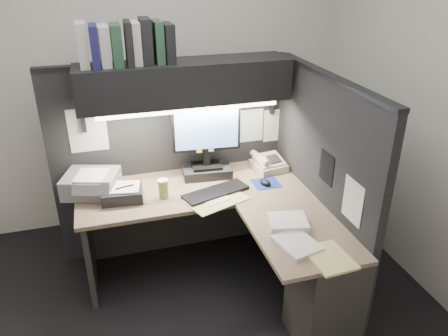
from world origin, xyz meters
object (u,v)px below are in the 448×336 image
at_px(telephone, 268,164).
at_px(notebook_stack, 122,193).
at_px(keyboard, 216,192).
at_px(overhead_shelf, 185,82).
at_px(monitor, 207,150).
at_px(printer, 91,183).
at_px(coffee_cup, 163,189).
at_px(desk, 255,254).

relative_size(telephone, notebook_stack, 0.88).
bearing_deg(keyboard, overhead_shelf, 94.38).
xyz_separation_m(monitor, printer, (-0.89, -0.03, -0.15)).
bearing_deg(printer, notebook_stack, -19.90).
bearing_deg(keyboard, telephone, 10.47).
bearing_deg(coffee_cup, telephone, 13.88).
xyz_separation_m(desk, telephone, (0.36, 0.69, 0.34)).
distance_m(telephone, notebook_stack, 1.21).
distance_m(overhead_shelf, monitor, 0.56).
height_order(printer, notebook_stack, printer).
relative_size(monitor, notebook_stack, 2.00).
distance_m(overhead_shelf, keyboard, 0.84).
height_order(coffee_cup, notebook_stack, coffee_cup).
bearing_deg(printer, coffee_cup, -7.28).
bearing_deg(keyboard, notebook_stack, 152.61).
height_order(telephone, notebook_stack, telephone).
bearing_deg(monitor, keyboard, -87.48).
xyz_separation_m(keyboard, telephone, (0.53, 0.28, 0.04)).
bearing_deg(desk, monitor, 102.04).
bearing_deg(coffee_cup, desk, -40.40).
height_order(overhead_shelf, telephone, overhead_shelf).
bearing_deg(coffee_cup, notebook_stack, 166.51).
relative_size(monitor, telephone, 2.27).
bearing_deg(overhead_shelf, printer, -175.66).
relative_size(coffee_cup, notebook_stack, 0.47).
height_order(keyboard, notebook_stack, notebook_stack).
relative_size(coffee_cup, printer, 0.36).
bearing_deg(monitor, notebook_stack, -159.56).
relative_size(desk, keyboard, 3.38).
height_order(coffee_cup, printer, printer).
bearing_deg(monitor, coffee_cup, -141.74).
relative_size(keyboard, telephone, 1.99).
height_order(monitor, coffee_cup, monitor).
relative_size(overhead_shelf, coffee_cup, 11.53).
relative_size(keyboard, printer, 1.33).
bearing_deg(telephone, keyboard, -161.88).
distance_m(desk, overhead_shelf, 1.33).
bearing_deg(desk, coffee_cup, 139.60).
distance_m(monitor, telephone, 0.55).
relative_size(overhead_shelf, telephone, 6.15).
relative_size(desk, telephone, 6.74).
distance_m(telephone, coffee_cup, 0.94).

